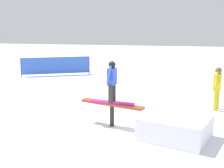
# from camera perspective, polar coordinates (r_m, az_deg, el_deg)

# --- Properties ---
(ground_plane) EXTENTS (60.00, 60.00, 0.00)m
(ground_plane) POSITION_cam_1_polar(r_m,az_deg,el_deg) (9.96, -0.00, -7.69)
(ground_plane) COLOR white
(rail_feature) EXTENTS (2.09, 1.00, 0.76)m
(rail_feature) POSITION_cam_1_polar(r_m,az_deg,el_deg) (9.76, -0.00, -4.16)
(rail_feature) COLOR black
(rail_feature) RESTS_ON ground
(snow_kicker_ramp) EXTENTS (2.21, 2.03, 0.64)m
(snow_kicker_ramp) POSITION_cam_1_polar(r_m,az_deg,el_deg) (9.05, 11.47, -7.82)
(snow_kicker_ramp) COLOR white
(snow_kicker_ramp) RESTS_ON ground
(main_rider_on_rail) EXTENTS (1.45, 0.74, 1.31)m
(main_rider_on_rail) POSITION_cam_1_polar(r_m,az_deg,el_deg) (9.58, -0.00, 0.26)
(main_rider_on_rail) COLOR #C2198D
(main_rider_on_rail) RESTS_ON rail_feature
(bystander_yellow) EXTENTS (0.33, 0.69, 1.60)m
(bystander_yellow) POSITION_cam_1_polar(r_m,az_deg,el_deg) (12.12, 18.70, -0.37)
(bystander_yellow) COLOR gold
(bystander_yellow) RESTS_ON ground
(loose_snowboard_white) EXTENTS (0.90, 1.49, 0.02)m
(loose_snowboard_white) POSITION_cam_1_polar(r_m,az_deg,el_deg) (13.71, -7.75, -2.26)
(loose_snowboard_white) COLOR white
(loose_snowboard_white) RESTS_ON ground
(safety_fence) EXTENTS (3.76, 1.57, 1.10)m
(safety_fence) POSITION_cam_1_polar(r_m,az_deg,el_deg) (18.86, -10.24, 3.35)
(safety_fence) COLOR blue
(safety_fence) RESTS_ON ground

